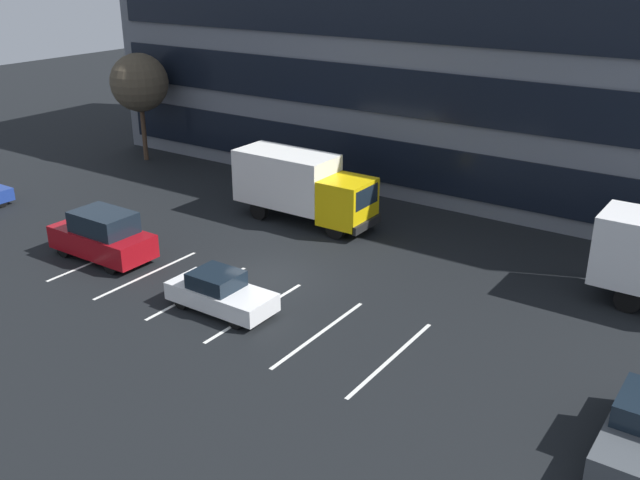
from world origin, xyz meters
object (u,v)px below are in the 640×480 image
sedan_white (220,293)px  suv_maroon (103,236)px  box_truck_yellow (302,185)px  bare_tree (139,83)px

sedan_white → suv_maroon: suv_maroon is taller
box_truck_yellow → sedan_white: box_truck_yellow is taller
sedan_white → suv_maroon: 7.21m
box_truck_yellow → sedan_white: size_ratio=1.74×
box_truck_yellow → sedan_white: (2.92, -9.06, -1.15)m
box_truck_yellow → sedan_white: bearing=-72.1°
sedan_white → bare_tree: 21.62m
box_truck_yellow → bare_tree: bearing=167.0°
bare_tree → sedan_white: bearing=-35.6°
sedan_white → bare_tree: bare_tree is taller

